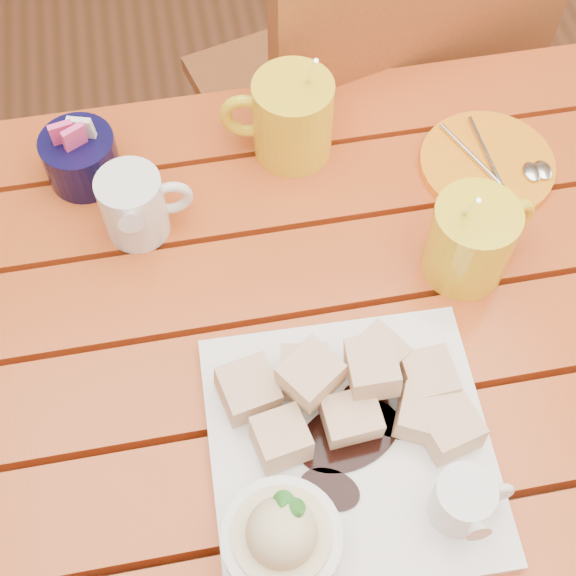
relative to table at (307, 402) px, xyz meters
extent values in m
plane|color=#593019|center=(0.00, 0.00, -0.64)|extent=(5.00, 5.00, 0.00)
cube|color=#AA3D15|center=(0.00, -0.11, 0.09)|extent=(1.20, 0.11, 0.03)
cube|color=#AA3D15|center=(0.00, 0.00, 0.09)|extent=(1.20, 0.11, 0.03)
cube|color=#AA3D15|center=(0.00, 0.11, 0.09)|extent=(1.20, 0.11, 0.03)
cube|color=#AA3D15|center=(0.00, 0.23, 0.09)|extent=(1.20, 0.11, 0.03)
cube|color=#AA3D15|center=(0.00, 0.34, 0.09)|extent=(1.20, 0.11, 0.03)
cube|color=#AA3D15|center=(0.00, 0.36, 0.04)|extent=(1.12, 0.04, 0.08)
cylinder|color=#AA3D15|center=(0.55, 0.35, -0.28)|extent=(0.06, 0.06, 0.72)
cube|color=white|center=(0.02, -0.10, 0.12)|extent=(0.28, 0.28, 0.02)
cube|color=#C2733B|center=(0.11, -0.06, 0.14)|extent=(0.05, 0.05, 0.04)
cube|color=#C2733B|center=(0.11, -0.11, 0.14)|extent=(0.06, 0.06, 0.04)
cube|color=#C2733B|center=(-0.07, -0.03, 0.14)|extent=(0.06, 0.06, 0.04)
cube|color=#C2733B|center=(0.06, -0.02, 0.14)|extent=(0.07, 0.07, 0.04)
cube|color=#C2733B|center=(0.02, -0.08, 0.14)|extent=(0.05, 0.05, 0.04)
cube|color=#C2733B|center=(0.05, -0.05, 0.17)|extent=(0.05, 0.05, 0.04)
cube|color=#C2733B|center=(-0.01, -0.03, 0.14)|extent=(0.06, 0.06, 0.04)
cube|color=#C2733B|center=(-0.01, -0.04, 0.17)|extent=(0.07, 0.07, 0.04)
cube|color=#C2733B|center=(-0.05, -0.09, 0.14)|extent=(0.06, 0.06, 0.04)
cube|color=#C2733B|center=(0.09, -0.09, 0.14)|extent=(0.06, 0.06, 0.04)
cylinder|color=white|center=(-0.06, -0.18, 0.14)|extent=(0.11, 0.11, 0.04)
cylinder|color=beige|center=(-0.06, -0.18, 0.16)|extent=(0.09, 0.09, 0.03)
sphere|color=beige|center=(-0.06, -0.18, 0.18)|extent=(0.06, 0.06, 0.06)
cone|color=#2D7F29|center=(-0.05, -0.17, 0.20)|extent=(0.03, 0.04, 0.03)
cone|color=#2D7F29|center=(-0.06, -0.17, 0.20)|extent=(0.03, 0.03, 0.02)
cylinder|color=white|center=(0.10, -0.18, 0.15)|extent=(0.05, 0.05, 0.06)
cylinder|color=black|center=(0.10, -0.18, 0.18)|extent=(0.04, 0.04, 0.01)
cone|color=white|center=(0.10, -0.20, 0.17)|extent=(0.02, 0.02, 0.03)
torus|color=white|center=(0.13, -0.18, 0.15)|extent=(0.04, 0.01, 0.04)
cylinder|color=yellow|center=(0.04, 0.29, 0.16)|extent=(0.09, 0.09, 0.10)
cylinder|color=black|center=(0.04, 0.29, 0.20)|extent=(0.08, 0.08, 0.01)
torus|color=yellow|center=(-0.02, 0.30, 0.16)|extent=(0.07, 0.03, 0.06)
cylinder|color=silver|center=(0.05, 0.30, 0.20)|extent=(0.02, 0.06, 0.14)
cylinder|color=yellow|center=(0.19, 0.08, 0.16)|extent=(0.09, 0.09, 0.10)
cylinder|color=black|center=(0.19, 0.08, 0.20)|extent=(0.08, 0.08, 0.01)
torus|color=yellow|center=(0.24, 0.10, 0.16)|extent=(0.06, 0.03, 0.06)
cylinder|color=silver|center=(0.17, 0.09, 0.19)|extent=(0.01, 0.06, 0.13)
cylinder|color=white|center=(-0.16, 0.20, 0.15)|extent=(0.07, 0.07, 0.08)
cylinder|color=white|center=(-0.16, 0.20, 0.19)|extent=(0.06, 0.06, 0.01)
cone|color=white|center=(-0.16, 0.17, 0.18)|extent=(0.03, 0.03, 0.03)
torus|color=white|center=(-0.12, 0.20, 0.15)|extent=(0.05, 0.01, 0.05)
cylinder|color=black|center=(-0.21, 0.29, 0.14)|extent=(0.09, 0.09, 0.06)
cube|color=#FA448E|center=(-0.22, 0.29, 0.18)|extent=(0.03, 0.02, 0.04)
cube|color=white|center=(-0.20, 0.29, 0.18)|extent=(0.03, 0.02, 0.04)
cube|color=#FA448E|center=(-0.21, 0.28, 0.18)|extent=(0.03, 0.02, 0.04)
cylinder|color=orange|center=(0.26, 0.22, 0.11)|extent=(0.16, 0.16, 0.01)
cylinder|color=silver|center=(0.24, 0.22, 0.12)|extent=(0.05, 0.11, 0.01)
cylinder|color=silver|center=(0.26, 0.22, 0.12)|extent=(0.01, 0.12, 0.01)
ellipsoid|color=silver|center=(0.30, 0.19, 0.12)|extent=(0.02, 0.03, 0.01)
ellipsoid|color=silver|center=(0.32, 0.19, 0.12)|extent=(0.02, 0.03, 0.01)
cube|color=brown|center=(0.19, 0.62, -0.19)|extent=(0.53, 0.53, 0.03)
cylinder|color=brown|center=(0.32, 0.85, -0.42)|extent=(0.04, 0.04, 0.44)
cylinder|color=brown|center=(-0.04, 0.75, -0.42)|extent=(0.04, 0.04, 0.44)
cylinder|color=brown|center=(0.42, 0.48, -0.42)|extent=(0.04, 0.04, 0.44)
cylinder|color=brown|center=(0.06, 0.39, -0.42)|extent=(0.04, 0.04, 0.44)
cube|color=brown|center=(0.24, 0.43, 0.05)|extent=(0.43, 0.14, 0.46)
camera|label=1|loc=(-0.09, -0.35, 0.86)|focal=50.00mm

